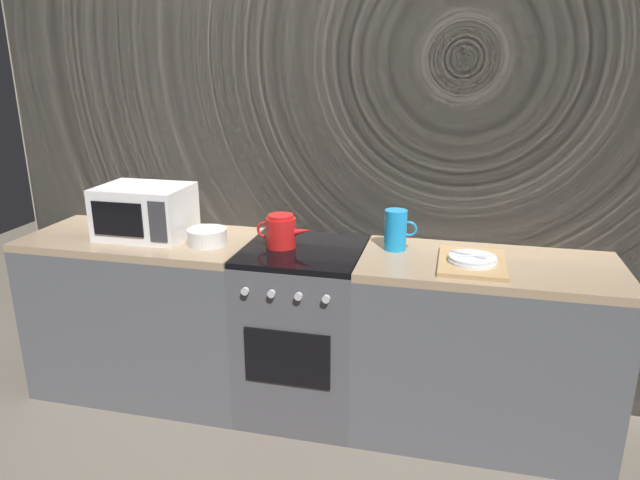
{
  "coord_description": "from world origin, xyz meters",
  "views": [
    {
      "loc": [
        0.72,
        -2.62,
        1.8
      ],
      "look_at": [
        0.09,
        0.0,
        0.95
      ],
      "focal_mm": 32.24,
      "sensor_mm": 36.0,
      "label": 1
    }
  ],
  "objects": [
    {
      "name": "microwave",
      "position": [
        -0.86,
        0.01,
        1.04
      ],
      "size": [
        0.46,
        0.35,
        0.27
      ],
      "color": "white",
      "rests_on": "counter_left"
    },
    {
      "name": "pitcher",
      "position": [
        0.45,
        0.09,
        1.0
      ],
      "size": [
        0.16,
        0.11,
        0.2
      ],
      "color": "#198CD8",
      "rests_on": "counter_right"
    },
    {
      "name": "ground_plane",
      "position": [
        0.0,
        0.0,
        0.0
      ],
      "size": [
        8.0,
        8.0,
        0.0
      ],
      "primitive_type": "plane",
      "color": "#6B6054"
    },
    {
      "name": "counter_left",
      "position": [
        -0.9,
        0.0,
        0.45
      ],
      "size": [
        1.2,
        0.6,
        0.9
      ],
      "color": "#515459",
      "rests_on": "ground_plane"
    },
    {
      "name": "mixing_bowl",
      "position": [
        -0.49,
        -0.05,
        0.94
      ],
      "size": [
        0.2,
        0.2,
        0.08
      ],
      "primitive_type": "cylinder",
      "color": "silver",
      "rests_on": "counter_left"
    },
    {
      "name": "back_wall",
      "position": [
        0.0,
        0.32,
        1.2
      ],
      "size": [
        3.6,
        0.05,
        2.4
      ],
      "color": "#A39989",
      "rests_on": "ground_plane"
    },
    {
      "name": "kettle",
      "position": [
        -0.11,
        0.0,
        0.98
      ],
      "size": [
        0.28,
        0.15,
        0.17
      ],
      "color": "red",
      "rests_on": "stove_unit"
    },
    {
      "name": "stove_unit",
      "position": [
        -0.0,
        -0.0,
        0.45
      ],
      "size": [
        0.6,
        0.63,
        0.9
      ],
      "color": "#4C4C51",
      "rests_on": "ground_plane"
    },
    {
      "name": "counter_right",
      "position": [
        0.9,
        0.0,
        0.45
      ],
      "size": [
        1.2,
        0.6,
        0.9
      ],
      "color": "#515459",
      "rests_on": "ground_plane"
    },
    {
      "name": "dish_pile",
      "position": [
        0.82,
        -0.06,
        0.92
      ],
      "size": [
        0.3,
        0.4,
        0.06
      ],
      "color": "tan",
      "rests_on": "counter_right"
    }
  ]
}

